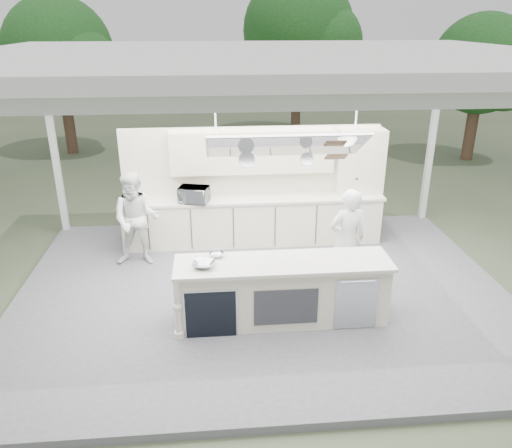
{
  "coord_description": "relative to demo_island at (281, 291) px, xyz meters",
  "views": [
    {
      "loc": [
        -0.75,
        -7.18,
        4.28
      ],
      "look_at": [
        -0.07,
        0.4,
        1.12
      ],
      "focal_mm": 35.0,
      "sensor_mm": 36.0,
      "label": 1
    }
  ],
  "objects": [
    {
      "name": "ground",
      "position": [
        -0.18,
        0.91,
        -0.6
      ],
      "size": [
        90.0,
        90.0,
        0.0
      ],
      "primitive_type": "plane",
      "color": "#4B573B",
      "rests_on": "ground"
    },
    {
      "name": "stage_deck",
      "position": [
        -0.18,
        0.91,
        -0.54
      ],
      "size": [
        8.0,
        6.0,
        0.12
      ],
      "primitive_type": "cube",
      "color": "slate",
      "rests_on": "ground"
    },
    {
      "name": "tent",
      "position": [
        -0.18,
        0.9,
        3.11
      ],
      "size": [
        8.2,
        6.2,
        3.86
      ],
      "color": "white",
      "rests_on": "ground"
    },
    {
      "name": "demo_island",
      "position": [
        0.0,
        0.0,
        0.0
      ],
      "size": [
        3.1,
        0.79,
        0.95
      ],
      "color": "white",
      "rests_on": "stage_deck"
    },
    {
      "name": "back_counter",
      "position": [
        -0.18,
        2.81,
        0.0
      ],
      "size": [
        5.08,
        0.72,
        0.95
      ],
      "color": "white",
      "rests_on": "stage_deck"
    },
    {
      "name": "back_wall_unit",
      "position": [
        0.27,
        3.03,
        0.98
      ],
      "size": [
        5.05,
        0.48,
        2.25
      ],
      "color": "white",
      "rests_on": "stage_deck"
    },
    {
      "name": "tree_cluster",
      "position": [
        -0.34,
        10.68,
        2.69
      ],
      "size": [
        19.55,
        9.4,
        5.85
      ],
      "color": "#473123",
      "rests_on": "ground"
    },
    {
      "name": "head_chef",
      "position": [
        1.17,
        0.85,
        0.38
      ],
      "size": [
        0.68,
        0.5,
        1.72
      ],
      "primitive_type": "imported",
      "rotation": [
        0.0,
        0.0,
        3.3
      ],
      "color": "white",
      "rests_on": "stage_deck"
    },
    {
      "name": "sous_chef",
      "position": [
        -2.31,
        2.05,
        0.38
      ],
      "size": [
        0.88,
        0.71,
        1.72
      ],
      "primitive_type": "imported",
      "rotation": [
        0.0,
        0.0,
        -0.07
      ],
      "color": "white",
      "rests_on": "stage_deck"
    },
    {
      "name": "toaster_oven",
      "position": [
        -1.3,
        2.61,
        0.62
      ],
      "size": [
        0.62,
        0.5,
        0.3
      ],
      "primitive_type": "imported",
      "rotation": [
        0.0,
        0.0,
        -0.27
      ],
      "color": "silver",
      "rests_on": "back_counter"
    },
    {
      "name": "bowl_large",
      "position": [
        -1.1,
        -0.05,
        0.51
      ],
      "size": [
        0.37,
        0.37,
        0.08
      ],
      "primitive_type": "imported",
      "rotation": [
        0.0,
        0.0,
        -0.18
      ],
      "color": "#B1B4B8",
      "rests_on": "demo_island"
    },
    {
      "name": "bowl_small",
      "position": [
        -0.92,
        0.26,
        0.51
      ],
      "size": [
        0.29,
        0.29,
        0.07
      ],
      "primitive_type": "imported",
      "rotation": [
        0.0,
        0.0,
        0.38
      ],
      "color": "silver",
      "rests_on": "demo_island"
    }
  ]
}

